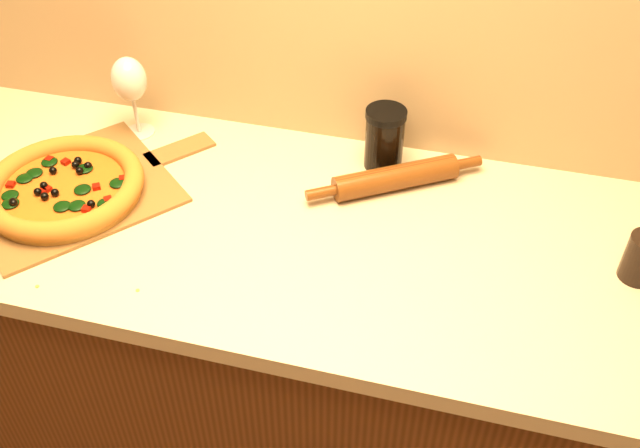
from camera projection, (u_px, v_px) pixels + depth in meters
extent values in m
cube|color=#47260F|center=(295.00, 364.00, 1.77)|extent=(2.80, 0.65, 0.86)
cube|color=beige|center=(290.00, 231.00, 1.47)|extent=(2.84, 0.68, 0.04)
cube|color=brown|center=(71.00, 191.00, 1.53)|extent=(0.53, 0.53, 0.01)
cube|color=brown|center=(180.00, 150.00, 1.64)|extent=(0.15, 0.16, 0.01)
cylinder|color=#B17E2C|center=(65.00, 192.00, 1.51)|extent=(0.32, 0.32, 0.02)
cylinder|color=orange|center=(64.00, 188.00, 1.50)|extent=(0.27, 0.27, 0.01)
torus|color=#94521A|center=(63.00, 185.00, 1.50)|extent=(0.34, 0.34, 0.04)
ellipsoid|color=black|center=(91.00, 180.00, 1.51)|extent=(0.04, 0.04, 0.01)
sphere|color=black|center=(40.00, 186.00, 1.49)|extent=(0.02, 0.02, 0.02)
cube|color=#7C0C04|center=(59.00, 201.00, 1.46)|extent=(0.02, 0.02, 0.01)
cylinder|color=black|center=(29.00, 227.00, 1.45)|extent=(0.04, 0.04, 0.01)
cylinder|color=#57250F|center=(396.00, 178.00, 1.53)|extent=(0.26, 0.19, 0.05)
cylinder|color=#57250F|center=(467.00, 163.00, 1.57)|extent=(0.07, 0.05, 0.02)
cylinder|color=#57250F|center=(321.00, 193.00, 1.49)|extent=(0.07, 0.05, 0.02)
cylinder|color=silver|center=(140.00, 132.00, 1.70)|extent=(0.07, 0.07, 0.00)
cylinder|color=silver|center=(136.00, 116.00, 1.67)|extent=(0.01, 0.01, 0.09)
ellipsoid|color=silver|center=(129.00, 79.00, 1.60)|extent=(0.08, 0.08, 0.10)
cylinder|color=black|center=(384.00, 142.00, 1.56)|extent=(0.08, 0.08, 0.13)
cylinder|color=black|center=(386.00, 114.00, 1.52)|extent=(0.09, 0.09, 0.02)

